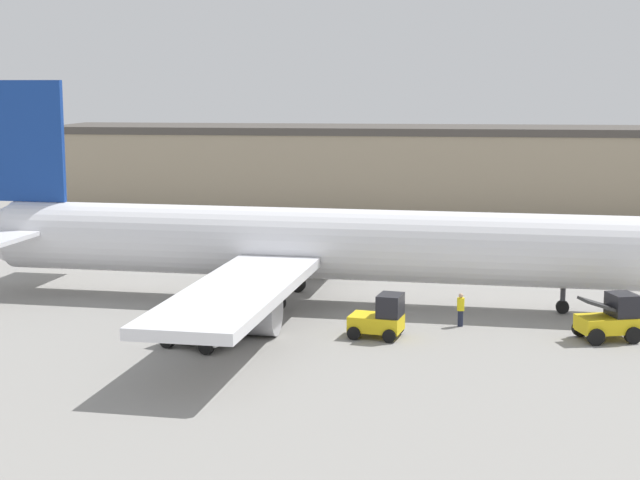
% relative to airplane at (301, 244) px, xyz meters
% --- Properties ---
extents(ground_plane, '(400.00, 400.00, 0.00)m').
position_rel_airplane_xyz_m(ground_plane, '(1.07, -0.08, -3.31)').
color(ground_plane, gray).
extents(terminal_building, '(72.73, 11.47, 8.11)m').
position_rel_airplane_xyz_m(terminal_building, '(6.05, 42.59, 0.75)').
color(terminal_building, gray).
rests_on(terminal_building, ground_plane).
extents(airplane, '(44.41, 37.45, 12.37)m').
position_rel_airplane_xyz_m(airplane, '(0.00, 0.00, 0.00)').
color(airplane, white).
rests_on(airplane, ground_plane).
extents(ground_crew_worker, '(0.38, 0.38, 1.71)m').
position_rel_airplane_xyz_m(ground_crew_worker, '(8.80, -4.58, -2.40)').
color(ground_crew_worker, '#1E2338').
rests_on(ground_crew_worker, ground_plane).
extents(baggage_tug, '(2.76, 2.36, 2.16)m').
position_rel_airplane_xyz_m(baggage_tug, '(4.93, -7.28, -2.34)').
color(baggage_tug, yellow).
rests_on(baggage_tug, ground_plane).
extents(belt_loader_truck, '(3.15, 2.67, 2.25)m').
position_rel_airplane_xyz_m(belt_loader_truck, '(15.90, -6.39, -2.25)').
color(belt_loader_truck, yellow).
rests_on(belt_loader_truck, ground_plane).
extents(pushback_tug, '(3.70, 3.13, 2.29)m').
position_rel_airplane_xyz_m(pushback_tug, '(-3.13, -10.18, -2.26)').
color(pushback_tug, silver).
rests_on(pushback_tug, ground_plane).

